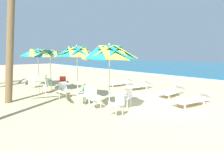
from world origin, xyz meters
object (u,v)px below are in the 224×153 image
object	(u,v)px
beach_umbrella_3	(38,54)
palm_tree_2	(9,32)
plastic_chair_0	(94,97)
plastic_chair_6	(62,82)
beach_umbrella_1	(77,53)
sun_lounger_1	(173,91)
plastic_chair_4	(63,89)
plastic_chair_8	(33,81)
sun_lounger_3	(121,82)
beach_umbrella_0	(109,53)
plastic_chair_1	(117,104)
plastic_chair_2	(127,97)
plastic_chair_5	(85,94)
plastic_chair_7	(45,85)
plastic_chair_3	(87,92)
sun_lounger_2	(139,85)
plastic_chair_9	(48,80)
sun_lounger_0	(193,99)
beach_umbrella_2	(50,54)

from	to	relation	value
beach_umbrella_3	palm_tree_2	bearing A→B (deg)	-33.80
plastic_chair_0	palm_tree_2	xyz separation A→B (m)	(-3.56, -2.34, 2.89)
beach_umbrella_3	plastic_chair_6	bearing A→B (deg)	17.61
beach_umbrella_1	sun_lounger_1	bearing A→B (deg)	58.29
plastic_chair_4	plastic_chair_8	size ratio (longest dim) A/B	1.00
plastic_chair_4	sun_lounger_1	world-z (taller)	plastic_chair_4
sun_lounger_1	sun_lounger_3	xyz separation A→B (m)	(-4.19, -0.04, 0.00)
sun_lounger_3	palm_tree_2	xyz separation A→B (m)	(-0.42, -6.99, 3.11)
plastic_chair_0	plastic_chair_4	size ratio (longest dim) A/B	1.00
beach_umbrella_0	plastic_chair_1	distance (m)	2.00
plastic_chair_2	plastic_chair_5	size ratio (longest dim) A/B	1.00
plastic_chair_4	plastic_chair_5	distance (m)	1.85
beach_umbrella_0	plastic_chair_6	xyz separation A→B (m)	(-5.59, 0.61, -1.87)
beach_umbrella_1	plastic_chair_8	distance (m)	5.40
plastic_chair_0	plastic_chair_7	xyz separation A→B (m)	(-4.32, -0.53, 0.00)
beach_umbrella_1	plastic_chair_1	bearing A→B (deg)	-2.40
beach_umbrella_0	sun_lounger_3	size ratio (longest dim) A/B	1.24
plastic_chair_2	plastic_chair_3	world-z (taller)	same
beach_umbrella_3	sun_lounger_2	bearing A→B (deg)	38.15
plastic_chair_1	plastic_chair_9	distance (m)	8.00
plastic_chair_0	plastic_chair_3	world-z (taller)	same
sun_lounger_1	beach_umbrella_3	bearing A→B (deg)	-151.03
plastic_chair_2	plastic_chair_7	bearing A→B (deg)	-162.54
sun_lounger_1	beach_umbrella_1	bearing A→B (deg)	-121.71
plastic_chair_2	sun_lounger_1	bearing A→B (deg)	87.30
plastic_chair_5	sun_lounger_0	distance (m)	5.02
sun_lounger_0	sun_lounger_3	size ratio (longest dim) A/B	1.00
plastic_chair_5	plastic_chair_8	world-z (taller)	same
beach_umbrella_0	sun_lounger_3	xyz separation A→B (m)	(-3.85, 4.40, -2.09)
plastic_chair_5	palm_tree_2	size ratio (longest dim) A/B	0.15
beach_umbrella_1	sun_lounger_3	size ratio (longest dim) A/B	1.26
plastic_chair_4	sun_lounger_3	distance (m)	4.88
plastic_chair_3	plastic_chair_4	distance (m)	1.56
sun_lounger_0	plastic_chair_1	bearing A→B (deg)	-108.66
beach_umbrella_0	palm_tree_2	bearing A→B (deg)	-148.78
beach_umbrella_2	plastic_chair_8	bearing A→B (deg)	-166.80
plastic_chair_0	plastic_chair_1	size ratio (longest dim) A/B	1.00
beach_umbrella_2	plastic_chair_8	xyz separation A→B (m)	(-2.08, -0.49, -1.85)
plastic_chair_0	beach_umbrella_2	size ratio (longest dim) A/B	0.32
plastic_chair_1	beach_umbrella_3	bearing A→B (deg)	179.69
palm_tree_2	plastic_chair_8	bearing A→B (deg)	149.80
beach_umbrella_0	sun_lounger_1	world-z (taller)	beach_umbrella_0
plastic_chair_0	sun_lounger_1	world-z (taller)	plastic_chair_0
plastic_chair_2	beach_umbrella_2	xyz separation A→B (m)	(-5.53, -1.11, 1.85)
plastic_chair_0	sun_lounger_0	size ratio (longest dim) A/B	0.39
plastic_chair_5	beach_umbrella_1	bearing A→B (deg)	169.09
beach_umbrella_2	plastic_chair_7	xyz separation A→B (m)	(0.33, -0.53, -1.85)
sun_lounger_3	sun_lounger_2	bearing A→B (deg)	1.32
plastic_chair_8	beach_umbrella_2	bearing A→B (deg)	13.20
beach_umbrella_2	sun_lounger_0	size ratio (longest dim) A/B	1.21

